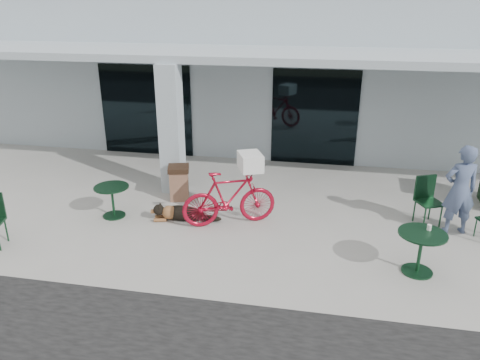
% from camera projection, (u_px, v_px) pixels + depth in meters
% --- Properties ---
extents(ground, '(80.00, 80.00, 0.00)m').
position_uv_depth(ground, '(210.00, 239.00, 9.41)').
color(ground, '#A7A49D').
rests_on(ground, ground).
extents(building, '(22.00, 7.00, 4.50)m').
position_uv_depth(building, '(268.00, 66.00, 16.35)').
color(building, '#A4B3BA').
rests_on(building, ground).
extents(storefront_glass_left, '(2.80, 0.06, 2.70)m').
position_uv_depth(storefront_glass_left, '(146.00, 110.00, 14.02)').
color(storefront_glass_left, black).
rests_on(storefront_glass_left, ground).
extents(storefront_glass_right, '(2.40, 0.06, 2.70)m').
position_uv_depth(storefront_glass_right, '(314.00, 118.00, 13.15)').
color(storefront_glass_right, black).
rests_on(storefront_glass_right, ground).
extents(column, '(0.50, 0.50, 3.12)m').
position_uv_depth(column, '(171.00, 130.00, 11.20)').
color(column, '#A4B3BA').
rests_on(column, ground).
extents(overhang, '(22.00, 2.80, 0.18)m').
position_uv_depth(overhang, '(243.00, 54.00, 11.52)').
color(overhang, '#A4B3BA').
rests_on(overhang, column).
extents(bicycle, '(2.06, 1.33, 1.20)m').
position_uv_depth(bicycle, '(229.00, 198.00, 9.80)').
color(bicycle, '#A30D24').
rests_on(bicycle, ground).
extents(laundry_basket, '(0.64, 0.72, 0.35)m').
position_uv_depth(laundry_basket, '(250.00, 162.00, 9.61)').
color(laundry_basket, white).
rests_on(laundry_basket, bicycle).
extents(dog, '(1.18, 0.61, 0.38)m').
position_uv_depth(dog, '(183.00, 212.00, 10.12)').
color(dog, black).
rests_on(dog, ground).
extents(cup_near_dog, '(0.10, 0.10, 0.10)m').
position_uv_depth(cup_near_dog, '(205.00, 214.00, 10.37)').
color(cup_near_dog, white).
rests_on(cup_near_dog, ground).
extents(cafe_table_near, '(0.83, 0.83, 0.71)m').
position_uv_depth(cafe_table_near, '(113.00, 201.00, 10.24)').
color(cafe_table_near, '#133820').
rests_on(cafe_table_near, ground).
extents(cafe_table_far, '(1.02, 1.02, 0.78)m').
position_uv_depth(cafe_table_far, '(420.00, 253.00, 8.13)').
color(cafe_table_far, '#133820').
rests_on(cafe_table_far, ground).
extents(cafe_chair_far_a, '(0.64, 0.66, 1.04)m').
position_uv_depth(cafe_chair_far_a, '(429.00, 202.00, 9.82)').
color(cafe_chair_far_a, '#133820').
rests_on(cafe_chair_far_a, ground).
extents(person, '(0.77, 0.59, 1.88)m').
position_uv_depth(person, '(460.00, 190.00, 9.33)').
color(person, '#475577').
rests_on(person, ground).
extents(cup_on_table, '(0.09, 0.09, 0.10)m').
position_uv_depth(cup_on_table, '(429.00, 227.00, 8.07)').
color(cup_on_table, white).
rests_on(cup_on_table, cafe_table_far).
extents(trash_receptacle, '(0.60, 0.60, 0.83)m').
position_uv_depth(trash_receptacle, '(179.00, 183.00, 11.11)').
color(trash_receptacle, brown).
rests_on(trash_receptacle, ground).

